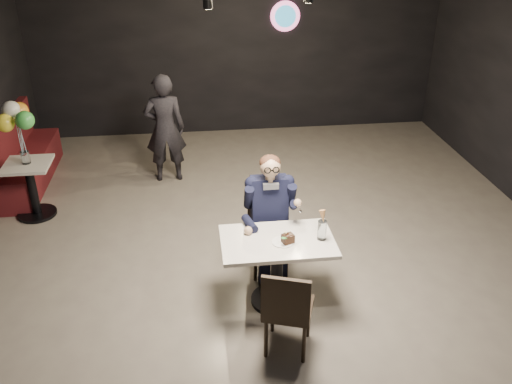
{
  "coord_description": "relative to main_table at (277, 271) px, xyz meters",
  "views": [
    {
      "loc": [
        -0.85,
        -4.8,
        3.6
      ],
      "look_at": [
        -0.23,
        0.17,
        0.97
      ],
      "focal_mm": 38.0,
      "sensor_mm": 36.0,
      "label": 1
    }
  ],
  "objects": [
    {
      "name": "chair_far",
      "position": [
        0.0,
        0.55,
        0.09
      ],
      "size": [
        0.42,
        0.46,
        0.92
      ],
      "primitive_type": "cube",
      "color": "black",
      "rests_on": "floor"
    },
    {
      "name": "mint_leaf",
      "position": [
        0.05,
        -0.12,
        0.47
      ],
      "size": [
        0.06,
        0.04,
        0.01
      ],
      "primitive_type": "ellipsoid",
      "color": "#2A8131",
      "rests_on": "cake_slice"
    },
    {
      "name": "balloon_vase",
      "position": [
        -2.86,
        2.15,
        0.46
      ],
      "size": [
        0.11,
        0.11,
        0.16
      ],
      "primitive_type": "cylinder",
      "color": "silver",
      "rests_on": "side_table"
    },
    {
      "name": "sundae_glass",
      "position": [
        0.43,
        -0.04,
        0.47
      ],
      "size": [
        0.09,
        0.09,
        0.2
      ],
      "primitive_type": "cylinder",
      "color": "silver",
      "rests_on": "main_table"
    },
    {
      "name": "floor",
      "position": [
        0.09,
        0.43,
        -0.38
      ],
      "size": [
        9.0,
        9.0,
        0.0
      ],
      "primitive_type": "plane",
      "color": "slate",
      "rests_on": "ground"
    },
    {
      "name": "cake_slice",
      "position": [
        0.09,
        -0.07,
        0.42
      ],
      "size": [
        0.13,
        0.12,
        0.08
      ],
      "primitive_type": "cube",
      "rotation": [
        0.0,
        0.0,
        0.35
      ],
      "color": "black",
      "rests_on": "dessert_plate"
    },
    {
      "name": "chair_near",
      "position": [
        -0.0,
        -0.65,
        0.09
      ],
      "size": [
        0.55,
        0.57,
        0.92
      ],
      "primitive_type": "cube",
      "rotation": [
        0.0,
        0.0,
        -0.33
      ],
      "color": "black",
      "rests_on": "floor"
    },
    {
      "name": "wall_sign",
      "position": [
        0.89,
        4.9,
        1.62
      ],
      "size": [
        0.5,
        0.06,
        0.5
      ],
      "primitive_type": null,
      "color": "pink",
      "rests_on": "floor"
    },
    {
      "name": "booth_bench",
      "position": [
        -3.16,
        3.15,
        0.13
      ],
      "size": [
        0.51,
        2.02,
        1.01
      ],
      "primitive_type": "cube",
      "color": "#4F111A",
      "rests_on": "floor"
    },
    {
      "name": "wafer_cone",
      "position": [
        0.43,
        -0.03,
        0.62
      ],
      "size": [
        0.08,
        0.08,
        0.13
      ],
      "primitive_type": "cone",
      "rotation": [
        0.0,
        0.0,
        0.26
      ],
      "color": "#BB834D",
      "rests_on": "sundae_glass"
    },
    {
      "name": "passerby",
      "position": [
        -1.15,
        3.03,
        0.42
      ],
      "size": [
        0.6,
        0.41,
        1.59
      ],
      "primitive_type": "imported",
      "rotation": [
        0.0,
        0.0,
        3.18
      ],
      "color": "black",
      "rests_on": "floor"
    },
    {
      "name": "dessert_plate",
      "position": [
        0.04,
        -0.06,
        0.38
      ],
      "size": [
        0.21,
        0.21,
        0.01
      ],
      "primitive_type": "cylinder",
      "color": "white",
      "rests_on": "main_table"
    },
    {
      "name": "seated_man",
      "position": [
        -0.0,
        0.55,
        0.34
      ],
      "size": [
        0.6,
        0.8,
        1.44
      ],
      "primitive_type": "cube",
      "color": "black",
      "rests_on": "floor"
    },
    {
      "name": "main_table",
      "position": [
        0.0,
        0.0,
        0.0
      ],
      "size": [
        1.1,
        0.7,
        0.75
      ],
      "primitive_type": "cube",
      "color": "silver",
      "rests_on": "floor"
    },
    {
      "name": "side_table",
      "position": [
        -2.86,
        2.15,
        -0.02
      ],
      "size": [
        0.57,
        0.57,
        0.71
      ],
      "primitive_type": "cube",
      "color": "silver",
      "rests_on": "floor"
    },
    {
      "name": "balloon_bunch",
      "position": [
        -2.86,
        2.15,
        0.86
      ],
      "size": [
        0.41,
        0.41,
        0.68
      ],
      "primitive_type": "cube",
      "color": "yellow",
      "rests_on": "balloon_vase"
    }
  ]
}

